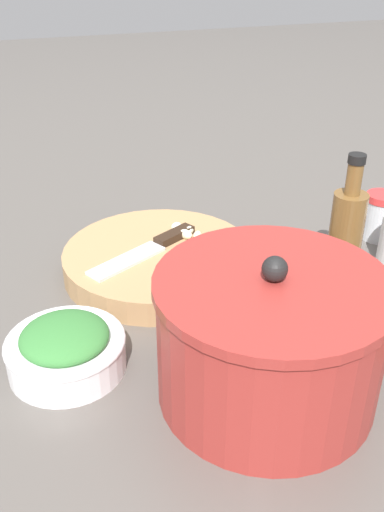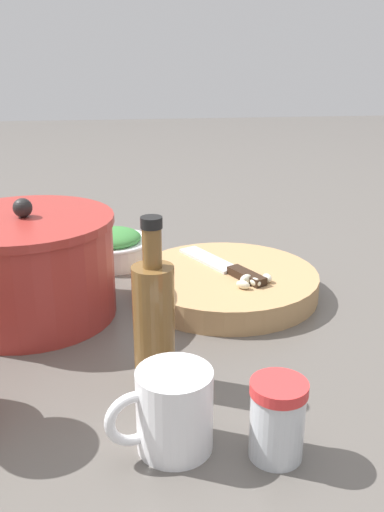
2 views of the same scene
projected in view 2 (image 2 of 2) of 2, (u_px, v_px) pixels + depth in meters
ground_plane at (188, 315)px, 0.88m from camera, size 5.00×5.00×0.00m
cutting_board at (226, 283)px, 0.95m from camera, size 0.30×0.30×0.04m
chef_knife at (226, 267)px, 0.95m from camera, size 0.20×0.12×0.01m
garlic_cloves at (252, 281)px, 0.88m from camera, size 0.05×0.06×0.02m
herb_bowl at (113, 247)px, 1.08m from camera, size 0.15×0.15×0.06m
spice_jar at (277, 419)px, 0.56m from camera, size 0.06×0.06×0.08m
coffee_mug at (172, 411)px, 0.57m from camera, size 0.08×0.11×0.09m
oil_bottle at (154, 320)px, 0.67m from camera, size 0.05×0.05×0.21m
stock_pot at (29, 267)px, 0.85m from camera, size 0.26×0.26×0.18m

